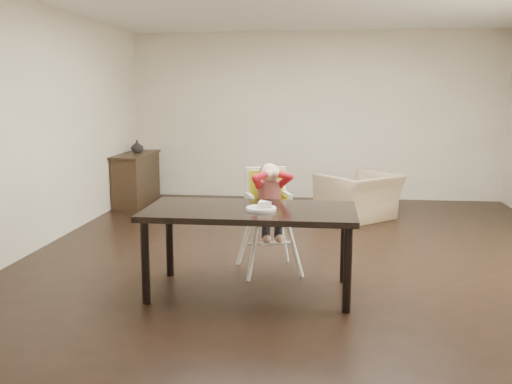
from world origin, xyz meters
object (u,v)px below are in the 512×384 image
dining_table (250,217)px  armchair (359,189)px  sideboard (136,178)px  high_chair (269,195)px

dining_table → armchair: armchair is taller
dining_table → sideboard: bearing=120.9°
armchair → high_chair: bearing=24.9°
armchair → sideboard: 3.51m
high_chair → dining_table: bearing=-117.2°
dining_table → armchair: (1.10, 3.08, -0.24)m
dining_table → high_chair: 0.67m
armchair → dining_table: bearing=27.8°
high_chair → sideboard: (-2.41, 3.21, -0.35)m
armchair → sideboard: (-3.42, 0.79, -0.03)m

